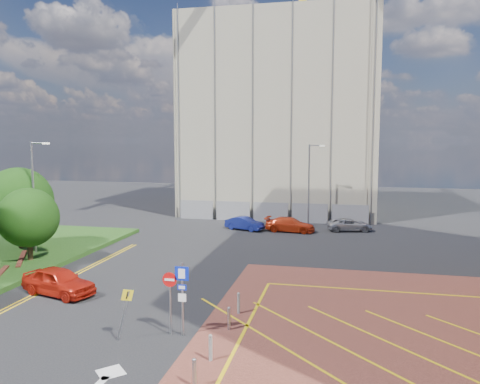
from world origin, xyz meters
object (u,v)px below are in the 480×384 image
(tree_d, at_px, (19,201))
(car_red_left, at_px, (59,281))
(lamp_left_far, at_px, (34,192))
(warning_sign, at_px, (125,308))
(lamp_back, at_px, (310,182))
(car_blue_back, at_px, (245,223))
(car_red_back, at_px, (290,225))
(sign_cluster, at_px, (178,291))
(tree_c, at_px, (28,218))
(car_silver_back, at_px, (350,225))

(tree_d, xyz_separation_m, car_red_left, (8.62, -8.29, -3.12))
(lamp_left_far, xyz_separation_m, warning_sign, (12.76, -12.03, -3.23))
(tree_d, height_order, car_red_left, tree_d)
(tree_d, relative_size, lamp_back, 0.76)
(car_blue_back, height_order, car_red_back, car_red_back)
(tree_d, distance_m, sign_cluster, 20.74)
(tree_c, distance_m, lamp_back, 25.19)
(lamp_back, distance_m, car_red_back, 4.97)
(car_silver_back, bearing_deg, tree_c, 115.46)
(sign_cluster, height_order, car_red_back, sign_cluster)
(tree_c, xyz_separation_m, sign_cluster, (13.80, -9.02, -1.24))
(lamp_left_far, distance_m, car_red_left, 10.54)
(tree_d, height_order, car_red_back, tree_d)
(lamp_back, height_order, car_silver_back, lamp_back)
(lamp_left_far, bearing_deg, lamp_back, 40.86)
(tree_d, bearing_deg, car_red_left, -43.87)
(car_red_left, height_order, car_red_back, car_red_left)
(car_silver_back, bearing_deg, lamp_left_far, 110.86)
(tree_d, bearing_deg, car_silver_back, 29.15)
(tree_c, height_order, lamp_left_far, lamp_left_far)
(warning_sign, bearing_deg, tree_c, 139.74)
(sign_cluster, relative_size, car_red_back, 0.70)
(tree_c, distance_m, car_blue_back, 19.26)
(tree_c, distance_m, tree_d, 4.30)
(car_blue_back, xyz_separation_m, car_silver_back, (9.64, 1.59, -0.04))
(tree_c, bearing_deg, lamp_back, 45.68)
(lamp_left_far, distance_m, car_red_back, 21.78)
(warning_sign, height_order, car_silver_back, warning_sign)
(warning_sign, distance_m, car_blue_back, 25.07)
(car_silver_back, bearing_deg, car_red_back, 93.77)
(lamp_left_far, height_order, sign_cluster, lamp_left_far)
(warning_sign, bearing_deg, sign_cluster, 27.42)
(lamp_left_far, distance_m, sign_cluster, 18.58)
(tree_c, bearing_deg, lamp_left_far, 114.71)
(car_red_left, height_order, car_blue_back, car_red_left)
(tree_c, bearing_deg, car_silver_back, 37.81)
(car_blue_back, bearing_deg, tree_d, 148.56)
(car_red_back, bearing_deg, warning_sign, 176.44)
(car_red_left, distance_m, car_red_back, 22.86)
(lamp_left_far, bearing_deg, tree_c, -65.29)
(tree_d, xyz_separation_m, car_silver_back, (24.41, 13.62, -3.30))
(lamp_back, height_order, car_blue_back, lamp_back)
(car_red_back, distance_m, car_silver_back, 5.59)
(tree_c, bearing_deg, car_blue_back, 51.91)
(tree_d, distance_m, car_red_left, 12.36)
(car_red_back, bearing_deg, lamp_back, -21.74)
(sign_cluster, bearing_deg, tree_d, 144.42)
(car_silver_back, bearing_deg, sign_cluster, 151.10)
(sign_cluster, relative_size, car_red_left, 0.73)
(warning_sign, height_order, car_red_back, warning_sign)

